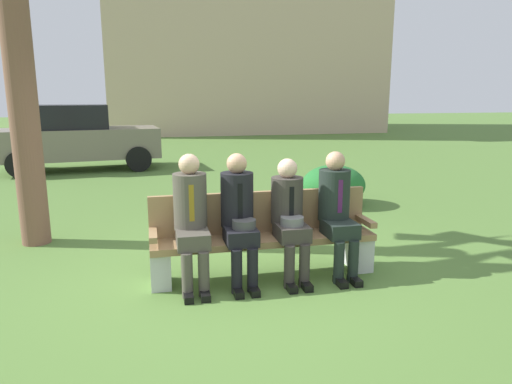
% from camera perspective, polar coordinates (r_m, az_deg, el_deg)
% --- Properties ---
extents(ground_plane, '(80.00, 80.00, 0.00)m').
position_cam_1_polar(ground_plane, '(4.96, -2.93, -10.93)').
color(ground_plane, '#527734').
extents(park_bench, '(2.40, 0.44, 0.90)m').
position_cam_1_polar(park_bench, '(5.00, 0.87, -5.41)').
color(park_bench, '#99754C').
rests_on(park_bench, ground).
extents(seated_man_leftmost, '(0.34, 0.72, 1.35)m').
position_cam_1_polar(seated_man_leftmost, '(4.67, -8.02, -2.74)').
color(seated_man_leftmost, '#4C473D').
rests_on(seated_man_leftmost, ground).
extents(seated_man_centerleft, '(0.34, 0.72, 1.34)m').
position_cam_1_polar(seated_man_centerleft, '(4.73, -2.13, -2.55)').
color(seated_man_centerleft, black).
rests_on(seated_man_centerleft, ground).
extents(seated_man_centerright, '(0.34, 0.72, 1.27)m').
position_cam_1_polar(seated_man_centerright, '(4.86, 4.15, -2.61)').
color(seated_man_centerright, '#38332D').
rests_on(seated_man_centerright, ground).
extents(seated_man_rightmost, '(0.34, 0.72, 1.33)m').
position_cam_1_polar(seated_man_rightmost, '(5.04, 9.96, -1.83)').
color(seated_man_rightmost, '#1E2823').
rests_on(seated_man_rightmost, ground).
extents(shrub_near_bench, '(1.14, 1.04, 0.71)m').
position_cam_1_polar(shrub_near_bench, '(8.30, 9.53, 0.86)').
color(shrub_near_bench, '#246C2C').
rests_on(shrub_near_bench, ground).
extents(parked_car_near, '(4.05, 2.08, 1.68)m').
position_cam_1_polar(parked_car_near, '(12.82, -21.02, 6.27)').
color(parked_car_near, slate).
rests_on(parked_car_near, ground).
extents(building_backdrop, '(14.50, 8.40, 13.18)m').
position_cam_1_polar(building_backdrop, '(26.74, -1.90, 22.02)').
color(building_backdrop, '#CDAD91').
rests_on(building_backdrop, ground).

